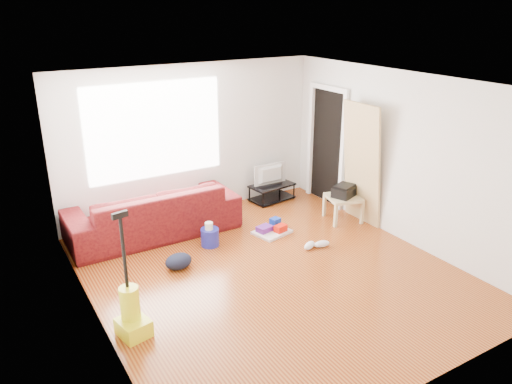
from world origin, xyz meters
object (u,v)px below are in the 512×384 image
cleaning_tray (272,229)px  backpack (179,268)px  vacuum (132,313)px  tv_stand (272,192)px  side_table (343,200)px  sofa (155,234)px  bucket (210,245)px

cleaning_tray → backpack: 1.72m
backpack → vacuum: (-0.98, -1.08, 0.26)m
cleaning_tray → tv_stand: bearing=57.7°
tv_stand → backpack: size_ratio=2.24×
side_table → backpack: bearing=-177.9°
backpack → vacuum: size_ratio=0.27×
cleaning_tray → vacuum: vacuum is taller
side_table → vacuum: 4.13m
vacuum → tv_stand: bearing=24.7°
sofa → cleaning_tray: size_ratio=4.26×
cleaning_tray → sofa: bearing=150.1°
side_table → bucket: 2.34m
tv_stand → vacuum: vacuum is taller
sofa → tv_stand: sofa is taller
side_table → cleaning_tray: bearing=172.3°
side_table → bucket: size_ratio=2.34×
sofa → side_table: 3.08m
tv_stand → side_table: side_table is taller
sofa → cleaning_tray: (1.59, -0.91, 0.06)m
sofa → bucket: 0.98m
bucket → backpack: bucket is taller
vacuum → cleaning_tray: bearing=15.0°
cleaning_tray → vacuum: bearing=-153.0°
sofa → backpack: bearing=85.2°
tv_stand → backpack: bearing=-156.5°
sofa → backpack: size_ratio=6.87×
tv_stand → cleaning_tray: 1.40m
bucket → sofa: bearing=125.2°
cleaning_tray → bucket: bearing=173.7°
tv_stand → bucket: 2.08m
sofa → vacuum: size_ratio=1.82×
sofa → vacuum: (-1.08, -2.28, 0.26)m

